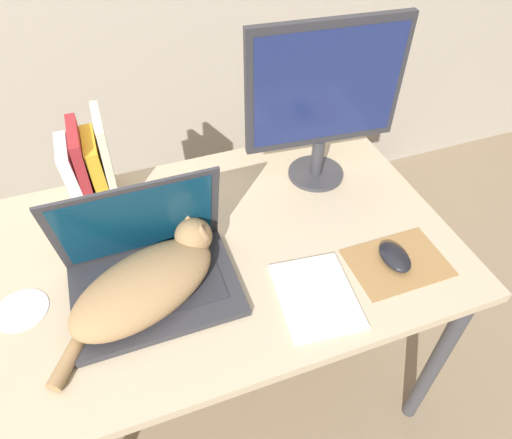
{
  "coord_description": "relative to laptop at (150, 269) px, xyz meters",
  "views": [
    {
      "loc": [
        -0.17,
        -0.39,
        1.6
      ],
      "look_at": [
        0.09,
        0.34,
        0.83
      ],
      "focal_mm": 32.0,
      "sensor_mm": 36.0,
      "label": 1
    }
  ],
  "objects": [
    {
      "name": "desk",
      "position": [
        0.18,
        0.06,
        -0.13
      ],
      "size": [
        1.21,
        0.76,
        0.73
      ],
      "color": "tan",
      "rests_on": "ground_plane"
    },
    {
      "name": "book_row",
      "position": [
        -0.09,
        0.36,
        0.06
      ],
      "size": [
        0.13,
        0.17,
        0.26
      ],
      "color": "white",
      "rests_on": "desk"
    },
    {
      "name": "laptop",
      "position": [
        0.0,
        0.0,
        0.0
      ],
      "size": [
        0.38,
        0.27,
        0.28
      ],
      "color": "#2D2D33",
      "rests_on": "desk"
    },
    {
      "name": "cd_disc",
      "position": [
        -0.3,
        0.03,
        -0.05
      ],
      "size": [
        0.12,
        0.12,
        0.0
      ],
      "color": "silver",
      "rests_on": "desk"
    },
    {
      "name": "computer_mouse",
      "position": [
        0.57,
        -0.14,
        -0.03
      ],
      "size": [
        0.07,
        0.1,
        0.03
      ],
      "color": "black",
      "rests_on": "mousepad"
    },
    {
      "name": "notepad",
      "position": [
        0.35,
        -0.17,
        -0.05
      ],
      "size": [
        0.2,
        0.24,
        0.01
      ],
      "color": "silver",
      "rests_on": "desk"
    },
    {
      "name": "external_monitor",
      "position": [
        0.54,
        0.24,
        0.21
      ],
      "size": [
        0.43,
        0.16,
        0.47
      ],
      "color": "#333338",
      "rests_on": "desk"
    },
    {
      "name": "mousepad",
      "position": [
        0.58,
        -0.14,
        -0.05
      ],
      "size": [
        0.24,
        0.17,
        0.0
      ],
      "color": "olive",
      "rests_on": "desk"
    },
    {
      "name": "cat",
      "position": [
        -0.01,
        -0.04,
        0.0
      ],
      "size": [
        0.42,
        0.32,
        0.13
      ],
      "color": "#99754C",
      "rests_on": "desk"
    }
  ]
}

